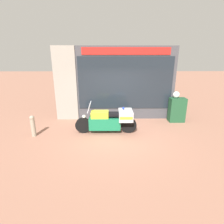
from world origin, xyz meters
The scene contains 7 objects.
ground_plane centered at (0.00, 0.00, 0.00)m, with size 60.00×60.00×0.00m, color #9E6B56.
shop_building centered at (-0.44, 2.00, 1.72)m, with size 5.66×0.55×3.42m.
window_display centered at (0.45, 2.03, 0.46)m, with size 4.17×0.30×1.92m.
paramedic_motorcycle centered at (-0.23, 0.17, 0.55)m, with size 2.46×0.78×1.29m.
utility_cabinet centered at (2.90, 1.41, 0.57)m, with size 0.72×0.44×1.13m, color #1E4C2D.
white_helmet centered at (2.80, 1.47, 1.28)m, with size 0.30×0.30×0.30m, color white.
street_bollard centered at (-3.20, -0.12, 0.44)m, with size 0.18×0.18×0.85m.
Camera 1 is at (-0.26, -6.35, 2.98)m, focal length 28.00 mm.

